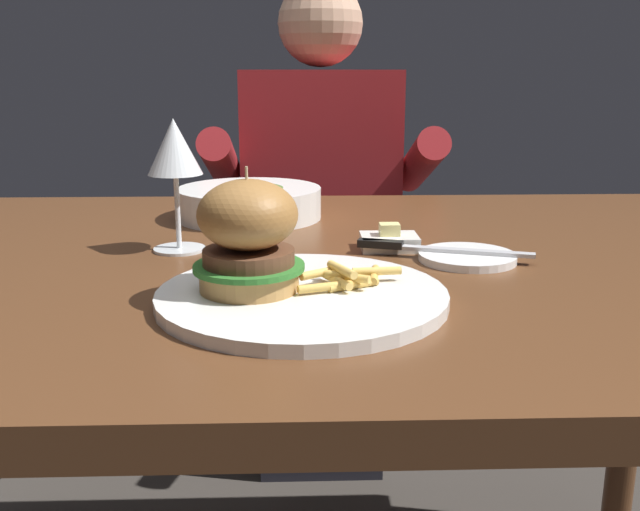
{
  "coord_description": "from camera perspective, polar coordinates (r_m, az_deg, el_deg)",
  "views": [
    {
      "loc": [
        -0.01,
        -0.92,
        0.98
      ],
      "look_at": [
        0.01,
        -0.17,
        0.78
      ],
      "focal_mm": 40.0,
      "sensor_mm": 36.0,
      "label": 1
    }
  ],
  "objects": [
    {
      "name": "diner_person",
      "position": [
        1.71,
        0.03,
        0.56
      ],
      "size": [
        0.51,
        0.36,
        1.18
      ],
      "color": "#282833",
      "rests_on": "ground"
    },
    {
      "name": "butter_dish",
      "position": [
        0.98,
        5.56,
        1.18
      ],
      "size": [
        0.08,
        0.06,
        0.04
      ],
      "color": "white",
      "rests_on": "dining_table"
    },
    {
      "name": "table_knife",
      "position": [
        0.94,
        8.62,
        0.6
      ],
      "size": [
        0.22,
        0.08,
        0.01
      ],
      "color": "silver",
      "rests_on": "bread_plate"
    },
    {
      "name": "burger_sandwich",
      "position": [
        0.74,
        -5.77,
        1.61
      ],
      "size": [
        0.12,
        0.12,
        0.13
      ],
      "color": "#B78447",
      "rests_on": "main_plate"
    },
    {
      "name": "wine_glass",
      "position": [
        0.97,
        -11.56,
        8.09
      ],
      "size": [
        0.07,
        0.07,
        0.18
      ],
      "color": "silver",
      "rests_on": "dining_table"
    },
    {
      "name": "soup_bowl",
      "position": [
        1.19,
        -5.67,
        4.32
      ],
      "size": [
        0.24,
        0.24,
        0.06
      ],
      "color": "white",
      "rests_on": "dining_table"
    },
    {
      "name": "fries_pile",
      "position": [
        0.76,
        2.17,
        -1.77
      ],
      "size": [
        0.12,
        0.08,
        0.02
      ],
      "color": "#E0B251",
      "rests_on": "main_plate"
    },
    {
      "name": "main_plate",
      "position": [
        0.75,
        -1.44,
        -3.31
      ],
      "size": [
        0.31,
        0.31,
        0.01
      ],
      "primitive_type": "cylinder",
      "color": "white",
      "rests_on": "dining_table"
    },
    {
      "name": "bread_plate",
      "position": [
        0.94,
        11.7,
        -0.12
      ],
      "size": [
        0.13,
        0.13,
        0.01
      ],
      "primitive_type": "cylinder",
      "color": "white",
      "rests_on": "dining_table"
    },
    {
      "name": "dining_table",
      "position": [
        0.97,
        -1.06,
        -4.45
      ],
      "size": [
        1.46,
        0.93,
        0.74
      ],
      "color": "#56331C",
      "rests_on": "ground"
    }
  ]
}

